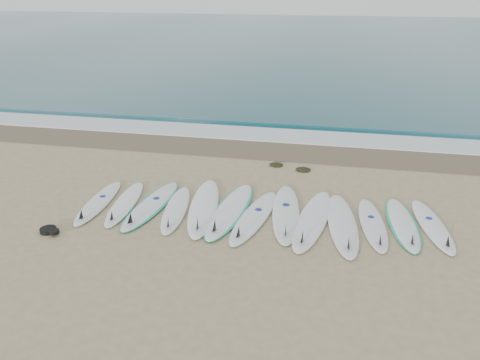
% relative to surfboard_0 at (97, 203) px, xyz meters
% --- Properties ---
extents(ground, '(120.00, 120.00, 0.00)m').
position_rel_surfboard_0_xyz_m(ground, '(3.56, 0.24, -0.05)').
color(ground, tan).
extents(ocean, '(120.00, 55.00, 0.03)m').
position_rel_surfboard_0_xyz_m(ocean, '(3.56, 32.74, -0.04)').
color(ocean, '#20545F').
rests_on(ocean, ground).
extents(wet_sand_band, '(120.00, 1.80, 0.01)m').
position_rel_surfboard_0_xyz_m(wet_sand_band, '(3.56, 4.34, -0.05)').
color(wet_sand_band, brown).
rests_on(wet_sand_band, ground).
extents(foam_band, '(120.00, 1.40, 0.04)m').
position_rel_surfboard_0_xyz_m(foam_band, '(3.56, 5.74, -0.03)').
color(foam_band, silver).
rests_on(foam_band, ground).
extents(wave_crest, '(120.00, 1.00, 0.10)m').
position_rel_surfboard_0_xyz_m(wave_crest, '(3.56, 7.24, -0.00)').
color(wave_crest, '#20545F').
rests_on(wave_crest, ground).
extents(surfboard_0, '(0.62, 2.33, 0.29)m').
position_rel_surfboard_0_xyz_m(surfboard_0, '(0.00, 0.00, 0.00)').
color(surfboard_0, white).
rests_on(surfboard_0, ground).
extents(surfboard_1, '(0.73, 2.34, 0.29)m').
position_rel_surfboard_0_xyz_m(surfboard_1, '(0.60, 0.07, -0.00)').
color(surfboard_1, white).
rests_on(surfboard_1, ground).
extents(surfboard_2, '(0.83, 2.62, 0.33)m').
position_rel_surfboard_0_xyz_m(surfboard_2, '(1.20, 0.13, -0.00)').
color(surfboard_2, silver).
rests_on(surfboard_2, ground).
extents(surfboard_3, '(0.80, 2.35, 0.29)m').
position_rel_surfboard_0_xyz_m(surfboard_3, '(1.80, 0.02, -0.00)').
color(surfboard_3, white).
rests_on(surfboard_3, ground).
extents(surfboard_4, '(1.04, 2.95, 0.37)m').
position_rel_surfboard_0_xyz_m(surfboard_4, '(2.37, 0.23, 0.01)').
color(surfboard_4, white).
rests_on(surfboard_4, ground).
extents(surfboard_5, '(0.91, 2.84, 0.36)m').
position_rel_surfboard_0_xyz_m(surfboard_5, '(2.96, 0.22, 0.00)').
color(surfboard_5, white).
rests_on(surfboard_5, ground).
extents(surfboard_6, '(0.94, 2.65, 0.33)m').
position_rel_surfboard_0_xyz_m(surfboard_6, '(3.51, -0.01, 0.01)').
color(surfboard_6, white).
rests_on(surfboard_6, ground).
extents(surfboard_7, '(0.85, 2.82, 0.36)m').
position_rel_surfboard_0_xyz_m(surfboard_7, '(4.15, 0.30, 0.01)').
color(surfboard_7, white).
rests_on(surfboard_7, ground).
extents(surfboard_8, '(0.98, 2.90, 0.36)m').
position_rel_surfboard_0_xyz_m(surfboard_8, '(4.72, 0.11, 0.01)').
color(surfboard_8, white).
rests_on(surfboard_8, ground).
extents(surfboard_9, '(0.86, 2.80, 0.35)m').
position_rel_surfboard_0_xyz_m(surfboard_9, '(5.33, 0.04, 0.01)').
color(surfboard_9, white).
rests_on(surfboard_9, ground).
extents(surfboard_10, '(0.70, 2.35, 0.30)m').
position_rel_surfboard_0_xyz_m(surfboard_10, '(5.94, 0.18, 0.00)').
color(surfboard_10, white).
rests_on(surfboard_10, ground).
extents(surfboard_11, '(0.74, 2.39, 0.30)m').
position_rel_surfboard_0_xyz_m(surfboard_11, '(6.54, 0.34, -0.01)').
color(surfboard_11, white).
rests_on(surfboard_11, ground).
extents(surfboard_12, '(0.81, 2.37, 0.30)m').
position_rel_surfboard_0_xyz_m(surfboard_12, '(7.12, 0.35, 0.00)').
color(surfboard_12, white).
rests_on(surfboard_12, ground).
extents(seaweed_near, '(0.38, 0.30, 0.07)m').
position_rel_surfboard_0_xyz_m(seaweed_near, '(3.58, 3.14, -0.01)').
color(seaweed_near, black).
rests_on(seaweed_near, ground).
extents(seaweed_far, '(0.40, 0.31, 0.08)m').
position_rel_surfboard_0_xyz_m(seaweed_far, '(4.32, 2.93, -0.01)').
color(seaweed_far, black).
rests_on(seaweed_far, ground).
extents(leash_coil, '(0.46, 0.36, 0.11)m').
position_rel_surfboard_0_xyz_m(leash_coil, '(-0.35, -1.32, -0.00)').
color(leash_coil, black).
rests_on(leash_coil, ground).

